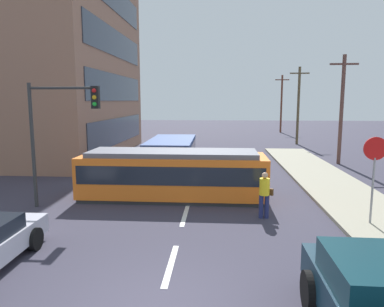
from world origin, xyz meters
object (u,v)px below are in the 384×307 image
stop_sign (375,162)px  utility_pole_far (298,104)px  streetcar_tram (173,174)px  utility_pole_mid (342,108)px  city_bus (172,153)px  pedestrian_crossing (265,192)px  traffic_light_mast (59,121)px  utility_pole_distant (281,103)px

stop_sign → utility_pole_far: bearing=83.8°
streetcar_tram → stop_sign: size_ratio=2.74×
streetcar_tram → stop_sign: (7.00, -3.15, 1.13)m
streetcar_tram → utility_pole_mid: utility_pole_mid is taller
city_bus → stop_sign: stop_sign is taller
streetcar_tram → city_bus: (-0.79, 5.58, 0.05)m
utility_pole_mid → pedestrian_crossing: bearing=-118.7°
pedestrian_crossing → traffic_light_mast: 8.16m
streetcar_tram → city_bus: streetcar_tram is taller
city_bus → traffic_light_mast: traffic_light_mast is taller
streetcar_tram → pedestrian_crossing: (3.58, -2.47, -0.12)m
stop_sign → utility_pole_far: (2.52, 23.12, 1.64)m
traffic_light_mast → utility_pole_distant: utility_pole_distant is taller
utility_pole_distant → utility_pole_mid: bearing=-90.5°
stop_sign → utility_pole_mid: bearing=76.5°
pedestrian_crossing → utility_pole_mid: size_ratio=0.24×
stop_sign → utility_pole_mid: (2.95, 12.29, 1.53)m
streetcar_tram → pedestrian_crossing: 4.36m
traffic_light_mast → city_bus: bearing=65.1°
utility_pole_mid → utility_pole_distant: bearing=89.5°
stop_sign → traffic_light_mast: 11.32m
city_bus → pedestrian_crossing: size_ratio=3.58×
utility_pole_far → streetcar_tram: bearing=-115.5°
city_bus → pedestrian_crossing: city_bus is taller
utility_pole_mid → utility_pole_far: size_ratio=0.97×
city_bus → pedestrian_crossing: (4.37, -8.05, -0.18)m
stop_sign → traffic_light_mast: (-11.16, 1.44, 1.21)m
city_bus → stop_sign: size_ratio=2.08×
traffic_light_mast → utility_pole_mid: 17.80m
streetcar_tram → city_bus: 5.64m
city_bus → stop_sign: 11.74m
streetcar_tram → city_bus: bearing=98.0°
utility_pole_far → utility_pole_mid: bearing=-87.8°
pedestrian_crossing → utility_pole_mid: bearing=61.3°
utility_pole_mid → utility_pole_far: 10.84m
pedestrian_crossing → traffic_light_mast: (-7.74, 0.77, 2.46)m
pedestrian_crossing → city_bus: bearing=118.5°
streetcar_tram → stop_sign: 7.75m
traffic_light_mast → utility_pole_far: size_ratio=0.66×
city_bus → utility_pole_far: bearing=54.4°
stop_sign → utility_pole_far: utility_pole_far is taller
streetcar_tram → traffic_light_mast: bearing=-157.7°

